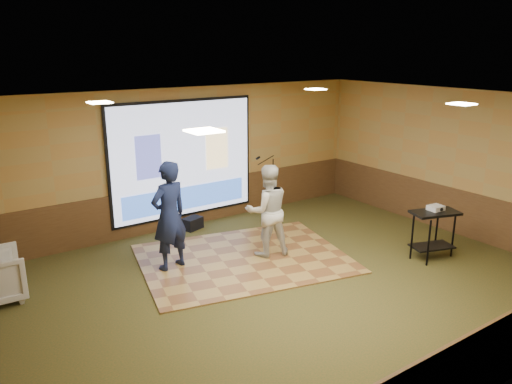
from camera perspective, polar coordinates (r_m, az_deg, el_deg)
ground at (r=8.43m, az=2.94°, el=-10.49°), size 9.00×9.00×0.00m
room_shell at (r=7.72m, az=3.16°, el=3.53°), size 9.04×7.04×3.02m
wainscot_back at (r=11.01m, az=-8.14°, el=-1.46°), size 9.00×0.04×0.95m
wainscot_front at (r=6.21m, az=24.02°, el=-17.62°), size 9.00×0.04×0.95m
wainscot_right at (r=11.37m, az=21.18°, el=-1.84°), size 0.04×7.00×0.95m
projector_screen at (r=10.71m, az=-8.24°, el=3.59°), size 3.32×0.06×2.52m
downlight_nw at (r=8.16m, az=-17.44°, el=9.74°), size 0.32×0.32×0.02m
downlight_ne at (r=10.36m, az=6.83°, el=11.58°), size 0.32×0.32×0.02m
downlight_sw at (r=5.13m, az=-5.96°, el=6.96°), size 0.32×0.32×0.02m
downlight_se at (r=8.19m, az=22.45°, el=9.29°), size 0.32×0.32×0.02m
dance_floor at (r=9.35m, az=-1.40°, el=-7.60°), size 4.24×3.57×0.03m
player_left at (r=8.74m, az=-9.90°, el=-2.69°), size 0.79×0.60×1.93m
player_right at (r=9.20m, az=1.30°, el=-2.13°), size 0.99×0.87×1.73m
av_table at (r=9.76m, az=19.66°, el=-3.69°), size 0.86×0.45×0.91m
projector at (r=9.74m, az=19.86°, el=-1.71°), size 0.28×0.24×0.09m
mic_stand at (r=11.37m, az=1.70°, el=-0.62°), size 0.59×0.24×1.49m
duffel_bag at (r=10.88m, az=-7.26°, el=-3.56°), size 0.48×0.39×0.26m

